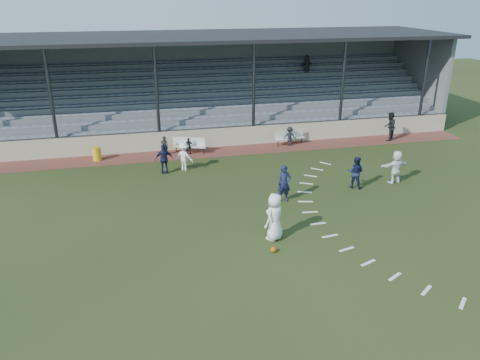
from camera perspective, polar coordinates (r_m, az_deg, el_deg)
name	(u,v)px	position (r m, az deg, el deg)	size (l,w,h in m)	color
ground	(254,231)	(19.56, 1.66, -6.22)	(90.00, 90.00, 0.00)	#263214
cinder_track	(211,152)	(29.03, -3.57, 3.41)	(34.00, 2.00, 0.02)	brown
retaining_wall	(208,138)	(29.83, -3.94, 5.11)	(34.00, 0.18, 1.20)	#C1B294
bench_left	(189,144)	(28.87, -6.20, 4.42)	(2.01, 1.14, 0.95)	silver
bench_right	(290,136)	(30.47, 6.06, 5.37)	(2.04, 0.77, 0.95)	silver
trash_bin	(97,154)	(28.67, -17.06, 3.08)	(0.50, 0.50, 0.79)	gold
football	(273,250)	(18.06, 4.10, -8.46)	(0.22, 0.22, 0.22)	#C4510B
player_white_lead	(275,217)	(18.57, 4.24, -4.50)	(0.96, 0.62, 1.96)	white
player_navy_lead	(284,184)	(21.98, 5.41, -0.44)	(0.65, 0.43, 1.78)	#151B3B
player_navy_mid	(355,172)	(24.15, 13.89, 0.92)	(0.80, 0.62, 1.65)	#151B3B
player_white_wing	(184,157)	(25.97, -6.82, 2.85)	(1.02, 0.59, 1.59)	white
player_navy_wing	(164,159)	(25.62, -9.22, 2.54)	(0.97, 0.41, 1.66)	#151B3B
player_white_back	(396,167)	(25.37, 18.49, 1.54)	(1.61, 0.51, 1.73)	white
official	(390,126)	(32.60, 17.77, 6.24)	(0.92, 0.71, 1.89)	black
sub_left_near	(164,146)	(28.63, -9.19, 4.17)	(0.43, 0.28, 1.18)	black
sub_left_far	(189,146)	(28.59, -6.25, 4.14)	(0.60, 0.25, 1.03)	black
sub_right	(290,136)	(30.21, 6.06, 5.33)	(0.79, 0.46, 1.23)	black
grandstand	(197,98)	(33.96, -5.31, 9.95)	(34.60, 9.00, 6.61)	slate
penalty_arc	(345,221)	(20.88, 12.71, -4.85)	(3.89, 14.63, 0.01)	white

